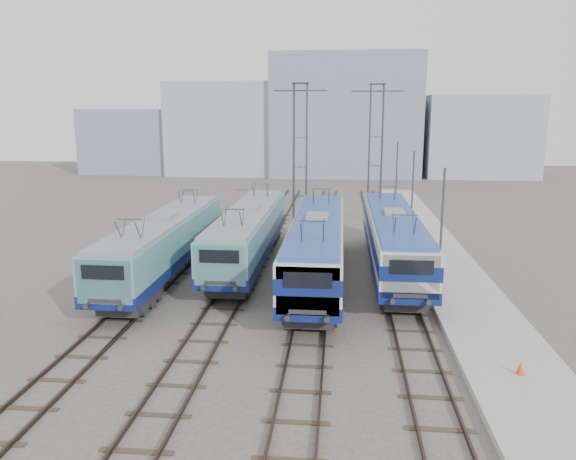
{
  "coord_description": "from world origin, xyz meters",
  "views": [
    {
      "loc": [
        3.53,
        -26.14,
        9.72
      ],
      "look_at": [
        0.38,
        7.0,
        2.65
      ],
      "focal_mm": 35.0,
      "sensor_mm": 36.0,
      "label": 1
    }
  ],
  "objects_px": {
    "catenary_tower_west": "(300,148)",
    "safety_cone": "(520,368)",
    "mast_front": "(441,237)",
    "mast_rear": "(396,180)",
    "catenary_tower_east": "(376,147)",
    "mast_mid": "(412,200)",
    "locomotive_center_left": "(249,231)",
    "locomotive_far_left": "(164,241)",
    "locomotive_far_right": "(393,237)",
    "locomotive_center_right": "(317,243)"
  },
  "relations": [
    {
      "from": "locomotive_center_left",
      "to": "mast_mid",
      "type": "distance_m",
      "value": 12.31
    },
    {
      "from": "locomotive_center_left",
      "to": "safety_cone",
      "type": "distance_m",
      "value": 19.39
    },
    {
      "from": "safety_cone",
      "to": "locomotive_far_left",
      "type": "bearing_deg",
      "value": 145.52
    },
    {
      "from": "catenary_tower_east",
      "to": "mast_mid",
      "type": "height_order",
      "value": "catenary_tower_east"
    },
    {
      "from": "locomotive_center_right",
      "to": "mast_mid",
      "type": "xyz_separation_m",
      "value": [
        6.35,
        9.1,
        1.15
      ]
    },
    {
      "from": "locomotive_far_right",
      "to": "mast_mid",
      "type": "distance_m",
      "value": 7.06
    },
    {
      "from": "catenary_tower_east",
      "to": "mast_rear",
      "type": "distance_m",
      "value": 4.28
    },
    {
      "from": "locomotive_center_left",
      "to": "safety_cone",
      "type": "height_order",
      "value": "locomotive_center_left"
    },
    {
      "from": "locomotive_far_right",
      "to": "mast_rear",
      "type": "distance_m",
      "value": 18.83
    },
    {
      "from": "locomotive_far_right",
      "to": "mast_front",
      "type": "distance_m",
      "value": 5.74
    },
    {
      "from": "catenary_tower_west",
      "to": "catenary_tower_east",
      "type": "bearing_deg",
      "value": 17.1
    },
    {
      "from": "catenary_tower_east",
      "to": "mast_front",
      "type": "distance_m",
      "value": 22.32
    },
    {
      "from": "mast_mid",
      "to": "safety_cone",
      "type": "height_order",
      "value": "mast_mid"
    },
    {
      "from": "mast_mid",
      "to": "mast_rear",
      "type": "bearing_deg",
      "value": 90.0
    },
    {
      "from": "locomotive_center_left",
      "to": "catenary_tower_east",
      "type": "distance_m",
      "value": 18.49
    },
    {
      "from": "locomotive_far_left",
      "to": "catenary_tower_east",
      "type": "relative_size",
      "value": 1.47
    },
    {
      "from": "catenary_tower_east",
      "to": "mast_mid",
      "type": "bearing_deg",
      "value": -78.14
    },
    {
      "from": "mast_rear",
      "to": "catenary_tower_west",
      "type": "bearing_deg",
      "value": -155.06
    },
    {
      "from": "locomotive_far_left",
      "to": "mast_rear",
      "type": "bearing_deg",
      "value": 53.64
    },
    {
      "from": "catenary_tower_west",
      "to": "mast_rear",
      "type": "height_order",
      "value": "catenary_tower_west"
    },
    {
      "from": "locomotive_far_left",
      "to": "locomotive_center_right",
      "type": "xyz_separation_m",
      "value": [
        9.0,
        -0.25,
        0.15
      ]
    },
    {
      "from": "catenary_tower_east",
      "to": "mast_front",
      "type": "bearing_deg",
      "value": -84.55
    },
    {
      "from": "locomotive_far_left",
      "to": "safety_cone",
      "type": "height_order",
      "value": "locomotive_far_left"
    },
    {
      "from": "mast_front",
      "to": "mast_rear",
      "type": "height_order",
      "value": "same"
    },
    {
      "from": "mast_front",
      "to": "mast_rear",
      "type": "bearing_deg",
      "value": 90.0
    },
    {
      "from": "mast_front",
      "to": "mast_mid",
      "type": "xyz_separation_m",
      "value": [
        0.0,
        12.0,
        0.0
      ]
    },
    {
      "from": "locomotive_center_right",
      "to": "safety_cone",
      "type": "bearing_deg",
      "value": -55.13
    },
    {
      "from": "catenary_tower_west",
      "to": "mast_mid",
      "type": "relative_size",
      "value": 1.71
    },
    {
      "from": "locomotive_far_left",
      "to": "catenary_tower_east",
      "type": "distance_m",
      "value": 23.46
    },
    {
      "from": "mast_front",
      "to": "mast_mid",
      "type": "distance_m",
      "value": 12.0
    },
    {
      "from": "catenary_tower_east",
      "to": "locomotive_far_right",
      "type": "bearing_deg",
      "value": -89.14
    },
    {
      "from": "mast_front",
      "to": "catenary_tower_east",
      "type": "bearing_deg",
      "value": 95.45
    },
    {
      "from": "locomotive_far_left",
      "to": "locomotive_far_right",
      "type": "xyz_separation_m",
      "value": [
        13.5,
        2.14,
        0.1
      ]
    },
    {
      "from": "catenary_tower_west",
      "to": "mast_front",
      "type": "bearing_deg",
      "value": -66.73
    },
    {
      "from": "catenary_tower_west",
      "to": "safety_cone",
      "type": "relative_size",
      "value": 23.67
    },
    {
      "from": "catenary_tower_west",
      "to": "locomotive_far_right",
      "type": "bearing_deg",
      "value": -65.34
    },
    {
      "from": "catenary_tower_west",
      "to": "mast_rear",
      "type": "bearing_deg",
      "value": 24.94
    },
    {
      "from": "catenary_tower_east",
      "to": "mast_rear",
      "type": "bearing_deg",
      "value": 43.6
    },
    {
      "from": "catenary_tower_east",
      "to": "mast_mid",
      "type": "relative_size",
      "value": 1.71
    },
    {
      "from": "locomotive_far_left",
      "to": "catenary_tower_west",
      "type": "height_order",
      "value": "catenary_tower_west"
    },
    {
      "from": "locomotive_far_right",
      "to": "catenary_tower_east",
      "type": "xyz_separation_m",
      "value": [
        -0.25,
        16.7,
        4.34
      ]
    },
    {
      "from": "locomotive_center_right",
      "to": "catenary_tower_west",
      "type": "distance_m",
      "value": 17.77
    },
    {
      "from": "locomotive_center_right",
      "to": "catenary_tower_east",
      "type": "height_order",
      "value": "catenary_tower_east"
    },
    {
      "from": "locomotive_center_right",
      "to": "mast_mid",
      "type": "relative_size",
      "value": 2.64
    },
    {
      "from": "locomotive_center_left",
      "to": "mast_rear",
      "type": "distance_m",
      "value": 20.78
    },
    {
      "from": "locomotive_center_right",
      "to": "mast_rear",
      "type": "relative_size",
      "value": 2.64
    },
    {
      "from": "locomotive_center_left",
      "to": "mast_mid",
      "type": "height_order",
      "value": "mast_mid"
    },
    {
      "from": "catenary_tower_west",
      "to": "mast_front",
      "type": "distance_m",
      "value": 22.0
    },
    {
      "from": "locomotive_center_right",
      "to": "locomotive_far_right",
      "type": "xyz_separation_m",
      "value": [
        4.5,
        2.39,
        -0.05
      ]
    },
    {
      "from": "catenary_tower_west",
      "to": "safety_cone",
      "type": "bearing_deg",
      "value": -70.33
    }
  ]
}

